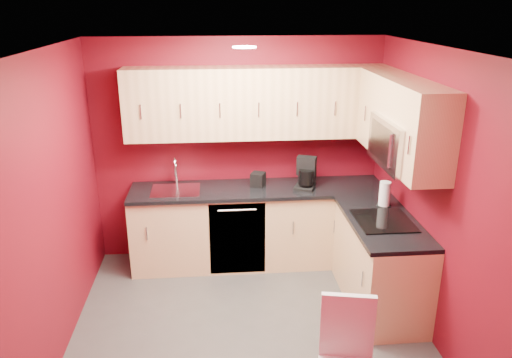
{
  "coord_description": "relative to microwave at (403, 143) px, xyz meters",
  "views": [
    {
      "loc": [
        -0.28,
        -3.92,
        2.84
      ],
      "look_at": [
        0.12,
        0.55,
        1.24
      ],
      "focal_mm": 35.0,
      "sensor_mm": 36.0,
      "label": 1
    }
  ],
  "objects": [
    {
      "name": "floor",
      "position": [
        -1.39,
        -0.2,
        -1.66
      ],
      "size": [
        3.2,
        3.2,
        0.0
      ],
      "primitive_type": "plane",
      "color": "#43413F",
      "rests_on": "ground"
    },
    {
      "name": "ceiling",
      "position": [
        -1.39,
        -0.2,
        0.84
      ],
      "size": [
        3.2,
        3.2,
        0.0
      ],
      "primitive_type": "plane",
      "rotation": [
        3.14,
        0.0,
        0.0
      ],
      "color": "white",
      "rests_on": "wall_back"
    },
    {
      "name": "wall_back",
      "position": [
        -1.39,
        1.3,
        -0.41
      ],
      "size": [
        3.2,
        0.0,
        3.2
      ],
      "primitive_type": "plane",
      "rotation": [
        1.57,
        0.0,
        0.0
      ],
      "color": "#5F0913",
      "rests_on": "floor"
    },
    {
      "name": "wall_front",
      "position": [
        -1.39,
        -1.7,
        -0.41
      ],
      "size": [
        3.2,
        0.0,
        3.2
      ],
      "primitive_type": "plane",
      "rotation": [
        -1.57,
        0.0,
        0.0
      ],
      "color": "#5F0913",
      "rests_on": "floor"
    },
    {
      "name": "wall_left",
      "position": [
        -2.99,
        -0.2,
        -0.41
      ],
      "size": [
        0.0,
        3.0,
        3.0
      ],
      "primitive_type": "plane",
      "rotation": [
        1.57,
        0.0,
        1.57
      ],
      "color": "#5F0913",
      "rests_on": "floor"
    },
    {
      "name": "wall_right",
      "position": [
        0.21,
        -0.2,
        -0.41
      ],
      "size": [
        0.0,
        3.0,
        3.0
      ],
      "primitive_type": "plane",
      "rotation": [
        1.57,
        0.0,
        -1.57
      ],
      "color": "#5F0913",
      "rests_on": "floor"
    },
    {
      "name": "base_cabinets_back",
      "position": [
        -1.19,
        1.0,
        -1.22
      ],
      "size": [
        2.8,
        0.6,
        0.87
      ],
      "primitive_type": "cube",
      "color": "#DCB17E",
      "rests_on": "floor"
    },
    {
      "name": "base_cabinets_right",
      "position": [
        -0.09,
        0.05,
        -1.22
      ],
      "size": [
        0.6,
        1.3,
        0.87
      ],
      "primitive_type": "cube",
      "color": "#DCB17E",
      "rests_on": "floor"
    },
    {
      "name": "countertop_back",
      "position": [
        -1.19,
        0.99,
        -0.77
      ],
      "size": [
        2.8,
        0.63,
        0.04
      ],
      "primitive_type": "cube",
      "color": "black",
      "rests_on": "base_cabinets_back"
    },
    {
      "name": "countertop_right",
      "position": [
        -0.11,
        0.04,
        -0.77
      ],
      "size": [
        0.63,
        1.27,
        0.04
      ],
      "primitive_type": "cube",
      "color": "black",
      "rests_on": "base_cabinets_right"
    },
    {
      "name": "upper_cabinets_back",
      "position": [
        -1.19,
        1.13,
        0.17
      ],
      "size": [
        2.8,
        0.35,
        0.75
      ],
      "primitive_type": "cube",
      "color": "tan",
      "rests_on": "wall_back"
    },
    {
      "name": "upper_cabinets_right",
      "position": [
        0.03,
        0.24,
        0.23
      ],
      "size": [
        0.35,
        1.55,
        0.75
      ],
      "color": "tan",
      "rests_on": "wall_right"
    },
    {
      "name": "microwave",
      "position": [
        0.0,
        0.0,
        0.0
      ],
      "size": [
        0.42,
        0.76,
        0.42
      ],
      "color": "silver",
      "rests_on": "upper_cabinets_right"
    },
    {
      "name": "cooktop",
      "position": [
        -0.11,
        0.0,
        -0.74
      ],
      "size": [
        0.5,
        0.55,
        0.01
      ],
      "primitive_type": "cube",
      "color": "black",
      "rests_on": "countertop_right"
    },
    {
      "name": "sink",
      "position": [
        -2.09,
        1.0,
        -0.72
      ],
      "size": [
        0.52,
        0.42,
        0.35
      ],
      "color": "silver",
      "rests_on": "countertop_back"
    },
    {
      "name": "dishwasher_front",
      "position": [
        -1.44,
        0.71,
        -1.22
      ],
      "size": [
        0.6,
        0.02,
        0.82
      ],
      "primitive_type": "cube",
      "color": "black",
      "rests_on": "base_cabinets_back"
    },
    {
      "name": "downlight",
      "position": [
        -1.39,
        0.1,
        0.82
      ],
      "size": [
        0.2,
        0.2,
        0.01
      ],
      "primitive_type": "cylinder",
      "color": "white",
      "rests_on": "ceiling"
    },
    {
      "name": "coffee_maker",
      "position": [
        -0.69,
        0.92,
        -0.58
      ],
      "size": [
        0.29,
        0.33,
        0.34
      ],
      "primitive_type": null,
      "rotation": [
        0.0,
        0.0,
        -0.38
      ],
      "color": "black",
      "rests_on": "countertop_back"
    },
    {
      "name": "napkin_holder",
      "position": [
        -1.19,
        1.04,
        -0.67
      ],
      "size": [
        0.19,
        0.19,
        0.15
      ],
      "primitive_type": null,
      "rotation": [
        0.0,
        0.0,
        -0.42
      ],
      "color": "black",
      "rests_on": "countertop_back"
    },
    {
      "name": "paper_towel",
      "position": [
        0.01,
        0.36,
        -0.62
      ],
      "size": [
        0.19,
        0.19,
        0.26
      ],
      "primitive_type": null,
      "rotation": [
        0.0,
        0.0,
        0.34
      ],
      "color": "white",
      "rests_on": "countertop_right"
    }
  ]
}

